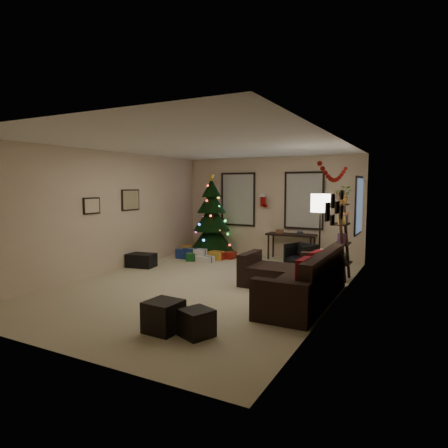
{
  "coord_description": "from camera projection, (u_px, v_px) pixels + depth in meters",
  "views": [
    {
      "loc": [
        3.8,
        -6.45,
        1.94
      ],
      "look_at": [
        0.1,
        0.6,
        1.15
      ],
      "focal_mm": 31.12,
      "sensor_mm": 36.0,
      "label": 1
    }
  ],
  "objects": [
    {
      "name": "pillow_red_b",
      "position": [
        316.0,
        264.0,
        6.43
      ],
      "size": [
        0.16,
        0.45,
        0.44
      ],
      "primitive_type": "cube",
      "rotation": [
        0.0,
        0.0,
        -0.09
      ],
      "color": "maroon",
      "rests_on": "sofa"
    },
    {
      "name": "window_back_right",
      "position": [
        304.0,
        201.0,
        10.1
      ],
      "size": [
        1.05,
        0.06,
        1.5
      ],
      "color": "#728CB2",
      "rests_on": "wall_back"
    },
    {
      "name": "garland",
      "position": [
        334.0,
        173.0,
        6.22
      ],
      "size": [
        0.08,
        1.9,
        0.3
      ],
      "primitive_type": null,
      "color": "#A5140C",
      "rests_on": "wall_right"
    },
    {
      "name": "floor",
      "position": [
        205.0,
        285.0,
        7.63
      ],
      "size": [
        7.0,
        7.0,
        0.0
      ],
      "primitive_type": "plane",
      "color": "beige",
      "rests_on": "ground"
    },
    {
      "name": "floor_lamp",
      "position": [
        320.0,
        209.0,
        7.58
      ],
      "size": [
        0.38,
        0.38,
        1.78
      ],
      "rotation": [
        0.0,
        0.0,
        -0.43
      ],
      "color": "black",
      "rests_on": "floor"
    },
    {
      "name": "desk",
      "position": [
        291.0,
        237.0,
        10.08
      ],
      "size": [
        1.28,
        0.46,
        0.69
      ],
      "color": "black",
      "rests_on": "floor"
    },
    {
      "name": "pillow_red_a",
      "position": [
        304.0,
        273.0,
        5.78
      ],
      "size": [
        0.13,
        0.45,
        0.45
      ],
      "primitive_type": "cube",
      "rotation": [
        0.0,
        0.0,
        -0.01
      ],
      "color": "maroon",
      "rests_on": "sofa"
    },
    {
      "name": "stocking_right",
      "position": [
        278.0,
        203.0,
        10.55
      ],
      "size": [
        0.2,
        0.05,
        0.36
      ],
      "color": "#990F0C",
      "rests_on": "wall_back"
    },
    {
      "name": "window_right_wall",
      "position": [
        360.0,
        205.0,
        8.59
      ],
      "size": [
        0.06,
        0.9,
        1.3
      ],
      "color": "#728CB2",
      "rests_on": "wall_right"
    },
    {
      "name": "stocking_left",
      "position": [
        263.0,
        200.0,
        10.5
      ],
      "size": [
        0.2,
        0.05,
        0.36
      ],
      "color": "#990F0C",
      "rests_on": "wall_back"
    },
    {
      "name": "storage_bin",
      "position": [
        141.0,
        260.0,
        9.26
      ],
      "size": [
        0.71,
        0.54,
        0.32
      ],
      "primitive_type": "cube",
      "rotation": [
        0.0,
        0.0,
        0.18
      ],
      "color": "black",
      "rests_on": "floor"
    },
    {
      "name": "art_map",
      "position": [
        131.0,
        200.0,
        9.25
      ],
      "size": [
        0.04,
        0.6,
        0.5
      ],
      "color": "black",
      "rests_on": "wall_left"
    },
    {
      "name": "potted_plant",
      "position": [
        344.0,
        192.0,
        7.77
      ],
      "size": [
        0.46,
        0.41,
        0.47
      ],
      "primitive_type": "imported",
      "rotation": [
        0.0,
        0.0,
        0.09
      ],
      "color": "#4C4C4C",
      "rests_on": "bookshelf"
    },
    {
      "name": "sofa",
      "position": [
        297.0,
        282.0,
        6.74
      ],
      "size": [
        1.83,
        2.66,
        0.85
      ],
      "color": "black",
      "rests_on": "floor"
    },
    {
      "name": "wall_back",
      "position": [
        270.0,
        207.0,
        10.58
      ],
      "size": [
        5.0,
        0.0,
        5.0
      ],
      "primitive_type": "plane",
      "rotation": [
        1.57,
        0.0,
        0.0
      ],
      "color": "beige",
      "rests_on": "floor"
    },
    {
      "name": "ceiling",
      "position": [
        205.0,
        145.0,
        7.36
      ],
      "size": [
        7.0,
        7.0,
        0.0
      ],
      "primitive_type": "plane",
      "rotation": [
        3.14,
        0.0,
        0.0
      ],
      "color": "white",
      "rests_on": "floor"
    },
    {
      "name": "wall_front",
      "position": [
        49.0,
        238.0,
        4.41
      ],
      "size": [
        5.0,
        0.0,
        5.0
      ],
      "primitive_type": "plane",
      "rotation": [
        -1.57,
        0.0,
        0.0
      ],
      "color": "beige",
      "rests_on": "floor"
    },
    {
      "name": "desk_chair",
      "position": [
        301.0,
        255.0,
        9.33
      ],
      "size": [
        0.7,
        0.68,
        0.56
      ],
      "primitive_type": "imported",
      "rotation": [
        0.0,
        0.0,
        -0.4
      ],
      "color": "black",
      "rests_on": "floor"
    },
    {
      "name": "wall_right",
      "position": [
        337.0,
        222.0,
        6.34
      ],
      "size": [
        0.0,
        7.0,
        7.0
      ],
      "primitive_type": "plane",
      "rotation": [
        1.57,
        0.0,
        -1.57
      ],
      "color": "beige",
      "rests_on": "floor"
    },
    {
      "name": "gallery",
      "position": [
        335.0,
        208.0,
        6.26
      ],
      "size": [
        0.03,
        1.25,
        0.54
      ],
      "color": "black",
      "rests_on": "wall_right"
    },
    {
      "name": "christmas_tree",
      "position": [
        212.0,
        221.0,
        10.81
      ],
      "size": [
        1.24,
        1.24,
        2.32
      ],
      "rotation": [
        0.0,
        0.0,
        0.27
      ],
      "color": "black",
      "rests_on": "floor"
    },
    {
      "name": "ottoman_far",
      "position": [
        197.0,
        323.0,
        5.0
      ],
      "size": [
        0.49,
        0.49,
        0.35
      ],
      "primitive_type": "cube",
      "rotation": [
        0.0,
        0.0,
        -0.38
      ],
      "color": "black",
      "rests_on": "floor"
    },
    {
      "name": "bookshelf",
      "position": [
        343.0,
        238.0,
        7.93
      ],
      "size": [
        0.3,
        0.53,
        1.81
      ],
      "color": "black",
      "rests_on": "floor"
    },
    {
      "name": "art_abstract",
      "position": [
        92.0,
        206.0,
        8.18
      ],
      "size": [
        0.04,
        0.45,
        0.35
      ],
      "color": "black",
      "rests_on": "wall_left"
    },
    {
      "name": "wall_left",
      "position": [
        108.0,
        212.0,
        8.65
      ],
      "size": [
        0.0,
        7.0,
        7.0
      ],
      "primitive_type": "plane",
      "rotation": [
        1.57,
        0.0,
        1.57
      ],
      "color": "beige",
      "rests_on": "floor"
    },
    {
      "name": "pillow_cream",
      "position": [
        320.0,
        262.0,
        6.64
      ],
      "size": [
        0.16,
        0.42,
        0.41
      ],
      "primitive_type": "cube",
      "rotation": [
        0.0,
        0.0,
        -0.1
      ],
      "color": "beige",
      "rests_on": "sofa"
    },
    {
      "name": "ottoman_near",
      "position": [
        164.0,
        316.0,
        5.16
      ],
      "size": [
        0.46,
        0.46,
        0.42
      ],
      "primitive_type": "cube",
      "rotation": [
        0.0,
        0.0,
        -0.05
      ],
      "color": "black",
      "rests_on": "floor"
    },
    {
      "name": "presents",
      "position": [
        202.0,
        255.0,
        10.25
      ],
      "size": [
        1.5,
        1.01,
        0.3
      ],
      "rotation": [
        0.0,
        0.0,
        0.06
      ],
      "color": "gold",
      "rests_on": "floor"
    },
    {
      "name": "window_back_left",
      "position": [
        238.0,
        199.0,
        10.97
      ],
      "size": [
        1.05,
        0.06,
        1.5
      ],
      "color": "#728CB2",
      "rests_on": "wall_back"
    }
  ]
}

